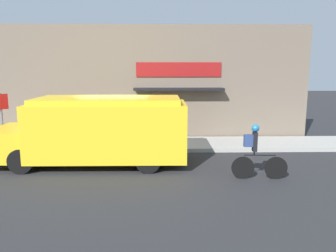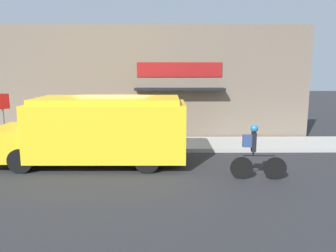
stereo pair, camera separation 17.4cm
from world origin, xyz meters
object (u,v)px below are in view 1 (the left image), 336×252
object	(u,v)px
cyclist	(256,153)
stop_sign_post	(1,111)
school_bus	(99,130)
trash_bin	(130,132)

from	to	relation	value
cyclist	stop_sign_post	xyz separation A→B (m)	(-9.04, 3.48, 0.81)
school_bus	cyclist	xyz separation A→B (m)	(4.91, -1.63, -0.40)
school_bus	cyclist	distance (m)	5.19
cyclist	trash_bin	distance (m)	6.02
school_bus	stop_sign_post	bearing A→B (deg)	156.30
cyclist	trash_bin	size ratio (longest dim) A/B	1.99
stop_sign_post	school_bus	bearing A→B (deg)	-24.09
cyclist	trash_bin	xyz separation A→B (m)	(-4.13, 4.38, -0.23)
school_bus	stop_sign_post	world-z (taller)	stop_sign_post
cyclist	trash_bin	world-z (taller)	cyclist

